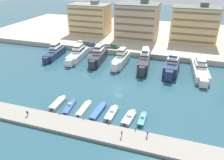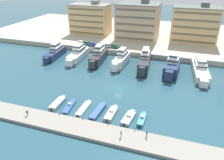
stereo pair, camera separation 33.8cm
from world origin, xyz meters
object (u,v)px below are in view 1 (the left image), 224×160
(yacht_white_center_left, at_px, (121,59))
(yacht_ivory_mid_right, at_px, (200,69))
(motorboat_white_mid_left, at_px, (84,109))
(yacht_charcoal_mid_left, at_px, (98,56))
(pedestrian_mid_deck, at_px, (122,133))
(yacht_white_left, at_px, (78,54))
(pedestrian_near_edge, at_px, (27,113))
(motorboat_teal_mid_right, at_px, (142,119))
(pedestrian_far_side, at_px, (147,133))
(car_white_far_left, at_px, (80,43))
(motorboat_grey_center, at_px, (112,113))
(yacht_charcoal_center, at_px, (144,61))
(yacht_navy_center_right, at_px, (172,66))
(car_green_center_left, at_px, (99,45))
(motorboat_grey_center_right, at_px, (129,118))
(car_blue_mid_left, at_px, (92,44))
(car_green_left, at_px, (86,43))
(yacht_navy_far_left, at_px, (55,53))
(motorboat_grey_far_left, at_px, (58,103))
(motorboat_blue_left, at_px, (70,107))
(motorboat_blue_center_left, at_px, (98,111))
(car_silver_center, at_px, (107,45))

(yacht_white_center_left, height_order, yacht_ivory_mid_right, yacht_white_center_left)
(motorboat_white_mid_left, bearing_deg, yacht_charcoal_mid_left, 104.95)
(pedestrian_mid_deck, bearing_deg, yacht_white_left, 126.58)
(pedestrian_mid_deck, bearing_deg, pedestrian_near_edge, 179.57)
(motorboat_teal_mid_right, height_order, pedestrian_far_side, pedestrian_far_side)
(yacht_white_left, bearing_deg, car_white_far_left, 111.67)
(motorboat_grey_center, relative_size, pedestrian_near_edge, 4.55)
(yacht_charcoal_center, bearing_deg, car_white_far_left, 159.28)
(yacht_navy_center_right, height_order, car_green_center_left, yacht_navy_center_right)
(motorboat_grey_center_right, height_order, motorboat_teal_mid_right, motorboat_teal_mid_right)
(yacht_white_left, xyz_separation_m, yacht_charcoal_center, (28.12, 0.11, 0.48))
(yacht_white_left, distance_m, car_blue_mid_left, 12.09)
(car_green_left, bearing_deg, pedestrian_near_edge, -81.48)
(motorboat_grey_center, xyz_separation_m, pedestrian_far_side, (10.26, -6.10, 1.26))
(yacht_white_left, distance_m, pedestrian_far_side, 53.85)
(yacht_navy_far_left, relative_size, motorboat_grey_far_left, 2.29)
(yacht_charcoal_center, distance_m, motorboat_grey_center, 33.94)
(pedestrian_near_edge, distance_m, pedestrian_mid_deck, 24.64)
(yacht_charcoal_center, distance_m, car_green_center_left, 26.18)
(yacht_navy_center_right, xyz_separation_m, motorboat_teal_mid_right, (-4.51, -31.65, -2.16))
(yacht_ivory_mid_right, distance_m, motorboat_grey_center_right, 38.21)
(yacht_navy_far_left, relative_size, yacht_charcoal_mid_left, 1.01)
(motorboat_blue_left, height_order, motorboat_blue_center_left, motorboat_blue_left)
(motorboat_blue_center_left, height_order, pedestrian_near_edge, pedestrian_near_edge)
(yacht_navy_center_right, height_order, motorboat_blue_center_left, yacht_navy_center_right)
(yacht_white_center_left, distance_m, yacht_navy_center_right, 19.52)
(yacht_navy_center_right, relative_size, car_green_left, 3.83)
(motorboat_grey_center_right, relative_size, car_green_left, 1.63)
(motorboat_grey_far_left, height_order, car_white_far_left, car_white_far_left)
(yacht_charcoal_center, bearing_deg, yacht_ivory_mid_right, -0.32)
(motorboat_grey_center_right, height_order, car_blue_mid_left, car_blue_mid_left)
(motorboat_grey_center_right, bearing_deg, motorboat_grey_center, 177.14)
(motorboat_blue_left, xyz_separation_m, car_white_far_left, (-19.13, 46.79, 2.73))
(motorboat_white_mid_left, bearing_deg, car_white_far_left, 116.59)
(car_blue_mid_left, bearing_deg, car_green_left, 164.27)
(yacht_navy_center_right, distance_m, motorboat_white_mid_left, 37.82)
(car_green_center_left, bearing_deg, yacht_charcoal_mid_left, -70.46)
(yacht_white_center_left, bearing_deg, car_blue_mid_left, 144.77)
(yacht_white_center_left, bearing_deg, car_white_far_left, 151.32)
(motorboat_grey_center_right, xyz_separation_m, car_silver_center, (-22.14, 46.38, 2.71))
(pedestrian_near_edge, bearing_deg, car_green_left, 98.52)
(car_blue_mid_left, bearing_deg, yacht_charcoal_center, -23.91)
(yacht_white_center_left, bearing_deg, yacht_navy_far_left, -179.11)
(yacht_ivory_mid_right, bearing_deg, motorboat_grey_far_left, -138.22)
(yacht_white_center_left, relative_size, yacht_charcoal_center, 0.82)
(yacht_white_center_left, height_order, pedestrian_near_edge, yacht_white_center_left)
(motorboat_white_mid_left, height_order, car_green_center_left, car_green_center_left)
(motorboat_white_mid_left, xyz_separation_m, pedestrian_far_side, (18.08, -6.05, 1.38))
(car_silver_center, bearing_deg, motorboat_grey_far_left, -87.81)
(yacht_white_center_left, relative_size, motorboat_grey_center, 2.23)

